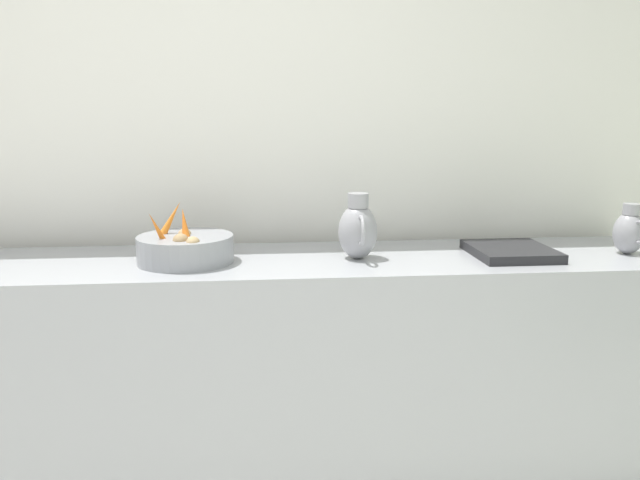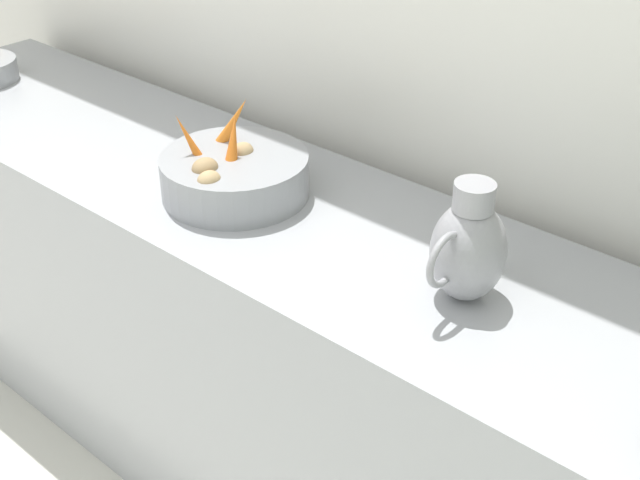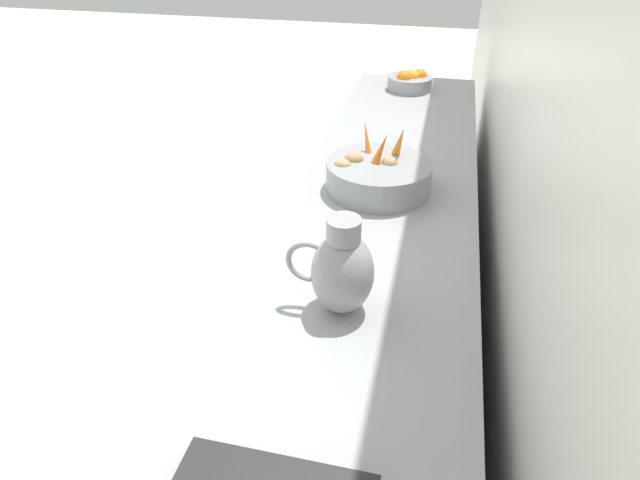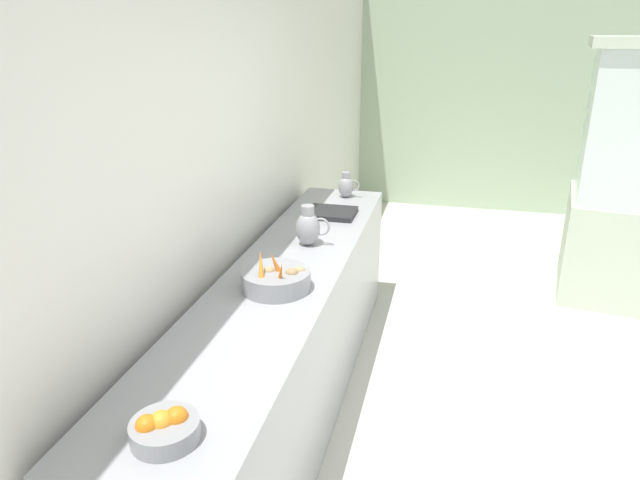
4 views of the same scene
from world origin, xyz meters
The scene contains 6 objects.
ground_plane centered at (0.00, 0.00, 0.00)m, with size 15.44×15.44×0.00m, color beige.
tile_wall_left centered at (-1.95, 0.70, 1.50)m, with size 0.10×8.49×3.00m, color white.
prep_counter centered at (-1.53, 0.20, 0.47)m, with size 0.62×3.37×0.94m, color #9EA0A5.
vegetable_colander centered at (-1.50, -0.06, 0.99)m, with size 0.36×0.36×0.23m.
orange_bowl centered at (-1.51, -1.23, 0.98)m, with size 0.23×0.23×0.10m.
metal_pitcher_tall centered at (-1.50, 0.59, 1.05)m, with size 0.21×0.15×0.25m.
Camera 3 is at (-1.69, 1.62, 1.80)m, focal length 30.58 mm.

